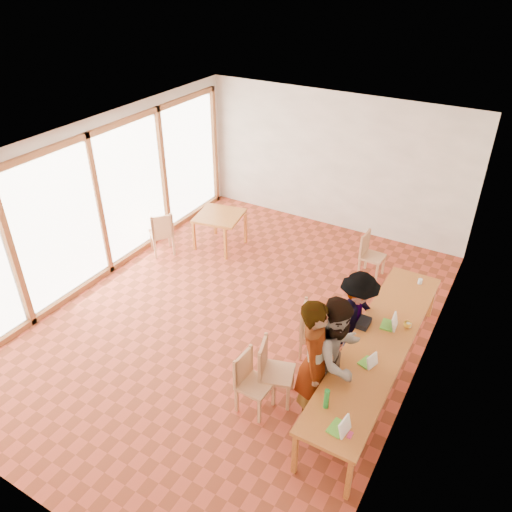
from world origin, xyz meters
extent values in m
plane|color=#AC4029|center=(0.00, 0.00, 0.00)|extent=(8.00, 8.00, 0.00)
cube|color=white|center=(0.00, 4.00, 1.50)|extent=(6.00, 0.10, 3.00)
cube|color=white|center=(0.00, -4.00, 1.50)|extent=(6.00, 0.10, 3.00)
cube|color=white|center=(3.00, 0.00, 1.50)|extent=(0.10, 8.00, 3.00)
cube|color=white|center=(-2.96, 0.00, 1.50)|extent=(0.10, 8.00, 3.00)
cube|color=white|center=(0.00, 0.00, 3.02)|extent=(6.00, 8.00, 0.04)
cube|color=#C8752C|center=(2.50, -0.21, 0.72)|extent=(0.80, 4.00, 0.05)
cube|color=#C8752C|center=(2.16, -2.15, 0.35)|extent=(0.06, 0.06, 0.70)
cube|color=#C8752C|center=(2.16, 1.73, 0.35)|extent=(0.06, 0.06, 0.70)
cube|color=#C8752C|center=(2.84, -2.15, 0.35)|extent=(0.06, 0.06, 0.70)
cube|color=#C8752C|center=(2.84, 1.73, 0.35)|extent=(0.06, 0.06, 0.70)
cube|color=#C8752C|center=(-1.61, 1.90, 0.72)|extent=(0.90, 0.90, 0.05)
cube|color=#C8752C|center=(-2.00, 1.51, 0.35)|extent=(0.05, 0.05, 0.70)
cube|color=#C8752C|center=(-2.00, 2.29, 0.35)|extent=(0.05, 0.05, 0.70)
cube|color=#C8752C|center=(-1.22, 1.51, 0.35)|extent=(0.05, 0.05, 0.70)
cube|color=#C8752C|center=(-1.22, 2.29, 0.35)|extent=(0.05, 0.05, 0.70)
cube|color=tan|center=(1.25, -1.53, 0.44)|extent=(0.45, 0.45, 0.04)
cube|color=tan|center=(1.06, -1.52, 0.68)|extent=(0.06, 0.43, 0.45)
cube|color=tan|center=(1.41, -1.21, 0.46)|extent=(0.56, 0.56, 0.04)
cube|color=tan|center=(1.22, -1.27, 0.72)|extent=(0.17, 0.44, 0.47)
cube|color=tan|center=(1.51, -0.14, 0.44)|extent=(0.53, 0.53, 0.04)
cube|color=tan|center=(1.32, -0.19, 0.69)|extent=(0.16, 0.43, 0.45)
cube|color=tan|center=(1.54, 2.43, 0.42)|extent=(0.43, 0.43, 0.04)
cube|color=tan|center=(1.35, 2.44, 0.66)|extent=(0.06, 0.42, 0.43)
cube|color=tan|center=(-2.50, 1.09, 0.46)|extent=(0.63, 0.63, 0.04)
cube|color=tan|center=(-2.34, 0.96, 0.71)|extent=(0.31, 0.37, 0.47)
imported|color=gray|center=(1.96, -1.23, 0.95)|extent=(0.58, 0.77, 1.89)
imported|color=gray|center=(2.15, -0.97, 0.92)|extent=(0.89, 1.04, 1.84)
imported|color=gray|center=(2.05, 0.09, 0.78)|extent=(0.80, 1.12, 1.56)
cube|color=#59B632|center=(2.55, -1.89, 0.76)|extent=(0.20, 0.27, 0.03)
cube|color=white|center=(2.64, -1.90, 0.85)|extent=(0.10, 0.23, 0.20)
cube|color=#59B632|center=(2.49, -0.70, 0.76)|extent=(0.22, 0.26, 0.02)
cube|color=white|center=(2.56, -0.72, 0.84)|extent=(0.12, 0.21, 0.18)
cube|color=#59B632|center=(2.49, 0.19, 0.76)|extent=(0.20, 0.27, 0.03)
cube|color=white|center=(2.58, 0.20, 0.86)|extent=(0.09, 0.24, 0.21)
imported|color=yellow|center=(2.74, 0.30, 0.79)|extent=(0.14, 0.14, 0.09)
cylinder|color=#23822F|center=(2.31, -1.66, 0.89)|extent=(0.07, 0.07, 0.28)
cylinder|color=silver|center=(2.62, 1.50, 0.80)|extent=(0.07, 0.07, 0.09)
cylinder|color=white|center=(2.76, 0.32, 0.78)|extent=(0.08, 0.08, 0.06)
cube|color=#D1346C|center=(2.71, -1.91, 0.76)|extent=(0.05, 0.10, 0.01)
cube|color=black|center=(2.18, 0.02, 0.80)|extent=(0.16, 0.26, 0.09)
camera|label=1|loc=(3.66, -5.66, 5.47)|focal=35.00mm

